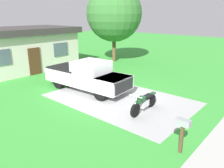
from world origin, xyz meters
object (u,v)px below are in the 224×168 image
object	(u,v)px
neighbor_house	(18,49)
shade_tree	(114,14)
pickup_truck	(86,75)
mailbox	(183,127)
motorcycle	(144,103)

from	to	relation	value
neighbor_house	shade_tree	bearing A→B (deg)	-25.97
neighbor_house	pickup_truck	bearing A→B (deg)	-89.60
shade_tree	pickup_truck	bearing A→B (deg)	-150.64
mailbox	shade_tree	xyz separation A→B (m)	(10.33, 11.79, 3.62)
pickup_truck	mailbox	world-z (taller)	pickup_truck
shade_tree	neighbor_house	size ratio (longest dim) A/B	0.76
motorcycle	neighbor_house	xyz separation A→B (m)	(0.36, 12.85, 1.32)
mailbox	neighbor_house	distance (m)	15.87
mailbox	motorcycle	bearing A→B (deg)	54.53
shade_tree	neighbor_house	bearing A→B (deg)	154.03
pickup_truck	mailbox	xyz separation A→B (m)	(-2.42, -7.34, 0.03)
pickup_truck	shade_tree	distance (m)	9.78
motorcycle	mailbox	size ratio (longest dim) A/B	1.76
pickup_truck	motorcycle	bearing A→B (deg)	-95.22
shade_tree	neighbor_house	xyz separation A→B (m)	(-7.97, 3.88, -2.81)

